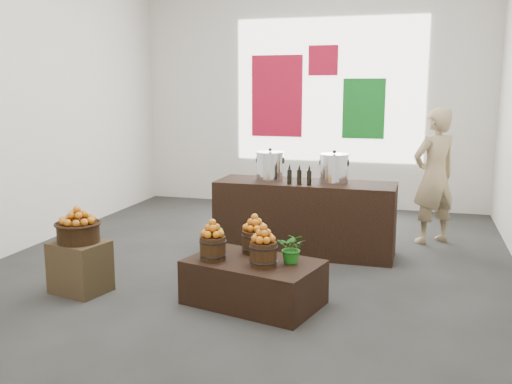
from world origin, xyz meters
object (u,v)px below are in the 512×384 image
(stock_pot_center, at_px, (334,169))
(counter, at_px, (305,218))
(wicker_basket, at_px, (78,233))
(shopper, at_px, (434,176))
(stock_pot_left, at_px, (270,167))
(crate, at_px, (80,267))
(display_table, at_px, (254,282))

(stock_pot_center, bearing_deg, counter, 179.55)
(wicker_basket, xyz_separation_m, shopper, (3.45, 2.94, 0.28))
(stock_pot_left, distance_m, shopper, 2.20)
(crate, relative_size, shopper, 0.29)
(display_table, relative_size, counter, 0.56)
(counter, relative_size, shopper, 1.22)
(crate, xyz_separation_m, shopper, (3.45, 2.94, 0.64))
(wicker_basket, height_order, stock_pot_center, stock_pot_center)
(wicker_basket, xyz_separation_m, stock_pot_left, (1.46, 2.01, 0.45))
(crate, xyz_separation_m, counter, (1.91, 2.01, 0.19))
(crate, distance_m, stock_pot_center, 3.13)
(wicker_basket, bearing_deg, stock_pot_center, 41.59)
(crate, height_order, wicker_basket, wicker_basket)
(display_table, xyz_separation_m, shopper, (1.67, 2.76, 0.69))
(counter, distance_m, stock_pot_center, 0.71)
(crate, relative_size, stock_pot_left, 1.54)
(stock_pot_center, xyz_separation_m, shopper, (1.19, 0.93, -0.17))
(display_table, relative_size, stock_pot_center, 3.63)
(stock_pot_center, bearing_deg, display_table, -104.77)
(stock_pot_left, bearing_deg, shopper, 24.95)
(crate, height_order, stock_pot_left, stock_pot_left)
(crate, bearing_deg, wicker_basket, 0.00)
(stock_pot_left, height_order, shopper, shopper)
(display_table, height_order, counter, counter)
(wicker_basket, xyz_separation_m, stock_pot_center, (2.26, 2.01, 0.45))
(display_table, bearing_deg, shopper, 73.13)
(display_table, xyz_separation_m, stock_pot_center, (0.48, 1.83, 0.86))
(crate, relative_size, display_table, 0.42)
(counter, bearing_deg, wicker_basket, -133.10)
(shopper, bearing_deg, counter, -7.74)
(display_table, relative_size, shopper, 0.69)
(counter, bearing_deg, stock_pot_center, -0.00)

